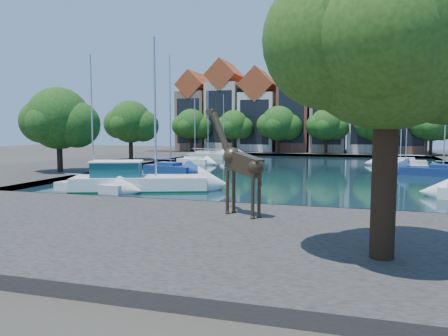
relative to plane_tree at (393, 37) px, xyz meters
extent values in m
plane|color=#38332B|center=(-7.62, 9.01, -7.67)|extent=(160.00, 160.00, 0.00)
cube|color=black|center=(-7.62, 33.01, -7.63)|extent=(38.00, 50.00, 0.08)
cube|color=#433E3A|center=(-7.62, 2.01, -7.42)|extent=(50.00, 14.00, 0.50)
cube|color=#433E3A|center=(-7.62, 65.01, -7.42)|extent=(60.00, 16.00, 0.50)
cube|color=#433E3A|center=(-32.62, 33.01, -7.42)|extent=(14.00, 52.00, 0.50)
cylinder|color=#332114|center=(-0.12, 0.01, -4.42)|extent=(0.80, 0.80, 5.50)
sphere|color=#1E4313|center=(-0.12, 0.01, 0.25)|extent=(6.40, 6.40, 6.40)
sphere|color=#1E4313|center=(-1.88, -0.39, -0.07)|extent=(4.48, 4.48, 4.48)
cube|color=#845C48|center=(-30.62, 65.01, -1.67)|extent=(5.39, 9.00, 11.00)
cube|color=maroon|center=(-30.62, 65.01, 5.04)|extent=(5.44, 9.18, 5.44)
cube|color=black|center=(-30.62, 60.53, -1.67)|extent=(4.40, 0.05, 8.25)
cube|color=#C2B695|center=(-24.62, 65.01, -0.92)|extent=(5.88, 9.00, 12.50)
cube|color=maroon|center=(-24.62, 65.01, 6.65)|extent=(5.94, 9.18, 5.94)
cube|color=black|center=(-24.62, 60.53, -0.92)|extent=(4.80, 0.05, 9.38)
cube|color=silver|center=(-18.12, 65.01, -1.92)|extent=(6.37, 9.00, 10.50)
cube|color=maroon|center=(-18.12, 65.01, 4.76)|extent=(6.43, 9.18, 6.43)
cube|color=black|center=(-18.12, 60.53, -1.92)|extent=(5.20, 0.05, 7.88)
cube|color=brown|center=(-11.62, 65.01, -0.67)|extent=(5.39, 9.00, 13.00)
cube|color=maroon|center=(-11.62, 65.01, 7.04)|extent=(5.44, 9.18, 5.44)
cube|color=black|center=(-11.62, 60.53, -0.67)|extent=(4.40, 0.05, 9.75)
cube|color=tan|center=(-5.62, 65.01, -1.42)|extent=(5.88, 9.00, 11.50)
cube|color=maroon|center=(-5.62, 65.01, 5.65)|extent=(5.94, 9.18, 5.94)
cube|color=black|center=(-5.62, 60.53, -1.42)|extent=(4.80, 0.05, 8.62)
cube|color=beige|center=(0.88, 65.01, -1.17)|extent=(6.37, 9.00, 12.00)
cube|color=maroon|center=(0.88, 65.01, 6.26)|extent=(6.43, 9.18, 6.43)
cube|color=black|center=(0.88, 60.53, -1.17)|extent=(5.20, 0.05, 9.00)
cube|color=brown|center=(7.38, 65.01, -1.92)|extent=(5.39, 9.00, 10.50)
cube|color=maroon|center=(7.38, 65.01, 4.54)|extent=(5.44, 9.18, 5.44)
cube|color=black|center=(7.38, 60.53, -1.92)|extent=(4.40, 0.05, 7.88)
cylinder|color=#332114|center=(-29.62, 59.51, -5.57)|extent=(0.50, 0.50, 3.20)
sphere|color=#133C11|center=(-29.62, 59.51, -2.29)|extent=(5.60, 5.60, 5.60)
sphere|color=#133C11|center=(-27.94, 59.81, -2.85)|extent=(4.20, 4.20, 4.20)
sphere|color=#133C11|center=(-31.16, 59.11, -2.57)|extent=(3.92, 3.92, 3.92)
cylinder|color=#332114|center=(-21.62, 59.51, -5.57)|extent=(0.50, 0.50, 3.20)
sphere|color=#133C11|center=(-21.62, 59.51, -2.41)|extent=(5.20, 5.20, 5.20)
sphere|color=#133C11|center=(-20.06, 59.81, -2.93)|extent=(3.90, 3.90, 3.90)
sphere|color=#133C11|center=(-23.05, 59.11, -2.67)|extent=(3.64, 3.64, 3.64)
cylinder|color=#332114|center=(-13.62, 59.51, -5.57)|extent=(0.50, 0.50, 3.20)
sphere|color=#133C11|center=(-13.62, 59.51, -2.17)|extent=(6.00, 6.00, 6.00)
sphere|color=#133C11|center=(-11.82, 59.81, -2.77)|extent=(4.50, 4.50, 4.50)
sphere|color=#133C11|center=(-15.27, 59.11, -2.47)|extent=(4.20, 4.20, 4.20)
cylinder|color=#332114|center=(-5.62, 59.51, -5.57)|extent=(0.50, 0.50, 3.20)
sphere|color=#133C11|center=(-5.62, 59.51, -2.35)|extent=(5.40, 5.40, 5.40)
sphere|color=#133C11|center=(-4.00, 59.81, -2.89)|extent=(4.05, 4.05, 4.05)
sphere|color=#133C11|center=(-7.10, 59.11, -2.62)|extent=(3.78, 3.78, 3.78)
cylinder|color=#332114|center=(2.38, 59.51, -5.57)|extent=(0.50, 0.50, 3.20)
sphere|color=#133C11|center=(2.38, 59.51, -2.23)|extent=(5.80, 5.80, 5.80)
sphere|color=#133C11|center=(4.12, 59.81, -2.81)|extent=(4.35, 4.35, 4.35)
sphere|color=#133C11|center=(0.79, 59.11, -2.52)|extent=(4.06, 4.06, 4.06)
cylinder|color=#332114|center=(10.38, 59.51, -5.57)|extent=(0.50, 0.50, 3.20)
sphere|color=#133C11|center=(10.38, 59.51, -2.41)|extent=(5.20, 5.20, 5.20)
sphere|color=#133C11|center=(11.94, 59.81, -2.93)|extent=(3.90, 3.90, 3.90)
sphere|color=#133C11|center=(8.95, 59.11, -2.67)|extent=(3.64, 3.64, 3.64)
cylinder|color=#332114|center=(-28.62, 21.01, -5.47)|extent=(0.54, 0.54, 3.40)
sphere|color=#133C11|center=(-28.62, 21.01, -1.97)|extent=(6.00, 6.00, 6.00)
sphere|color=#133C11|center=(-26.82, 21.31, -2.57)|extent=(4.50, 4.50, 4.50)
sphere|color=#133C11|center=(-30.27, 20.61, -2.27)|extent=(4.20, 4.20, 4.20)
cylinder|color=#332114|center=(-29.62, 37.01, -5.47)|extent=(0.54, 0.54, 3.40)
sphere|color=#133C11|center=(-29.62, 37.01, -2.09)|extent=(5.60, 5.60, 5.60)
sphere|color=#133C11|center=(-27.94, 37.31, -2.65)|extent=(4.20, 4.20, 4.20)
sphere|color=#133C11|center=(-31.16, 36.61, -2.37)|extent=(3.92, 3.92, 3.92)
cylinder|color=#392D1C|center=(-7.10, 5.61, -6.07)|extent=(0.17, 0.17, 2.21)
cylinder|color=#392D1C|center=(-6.88, 6.01, -6.07)|extent=(0.17, 0.17, 2.21)
cylinder|color=#392D1C|center=(-5.62, 4.81, -6.07)|extent=(0.17, 0.17, 2.21)
cylinder|color=#392D1C|center=(-5.40, 5.22, -6.07)|extent=(0.17, 0.17, 2.21)
cube|color=#392D1C|center=(-6.20, 5.39, -4.59)|extent=(2.16, 1.53, 1.29)
cylinder|color=#392D1C|center=(-7.58, 6.13, -3.16)|extent=(1.39, 0.95, 2.28)
cube|color=#392D1C|center=(-8.25, 6.49, -2.04)|extent=(0.63, 0.46, 0.35)
cube|color=white|center=(-16.41, 14.24, -6.92)|extent=(10.31, 6.19, 1.34)
cube|color=#124750|center=(-18.05, 13.63, -6.04)|extent=(4.04, 3.27, 1.24)
cylinder|color=#B2B2B7|center=(-15.31, 14.65, -1.40)|extent=(0.17, 0.17, 10.31)
cube|color=silver|center=(-19.62, 13.01, -7.17)|extent=(6.02, 2.65, 0.84)
cube|color=silver|center=(-19.62, 13.01, -6.89)|extent=(2.69, 1.69, 0.47)
cylinder|color=#B2B2B7|center=(-19.62, 13.01, -2.25)|extent=(0.11, 0.11, 9.38)
cube|color=navy|center=(-19.62, 27.26, -7.12)|extent=(6.46, 4.00, 0.95)
cube|color=navy|center=(-19.62, 27.26, -6.80)|extent=(3.01, 2.28, 0.53)
cylinder|color=#B2B2B7|center=(-19.62, 27.26, -1.14)|extent=(0.13, 0.13, 11.41)
cube|color=white|center=(-20.96, 38.22, -7.16)|extent=(5.40, 3.60, 0.86)
cube|color=white|center=(-20.96, 38.22, -6.88)|extent=(2.54, 2.01, 0.48)
cylinder|color=#B2B2B7|center=(-20.96, 38.22, -3.06)|extent=(0.11, 0.11, 7.73)
cube|color=silver|center=(-22.62, 48.41, -7.09)|extent=(6.89, 3.79, 1.00)
cube|color=silver|center=(-22.62, 48.41, -6.76)|extent=(3.16, 2.24, 0.55)
cylinder|color=#B2B2B7|center=(-22.62, 48.41, -1.96)|extent=(0.13, 0.13, 9.70)
cube|color=white|center=(-21.51, 53.01, -7.18)|extent=(6.11, 3.17, 0.82)
cube|color=white|center=(-21.51, 53.01, -6.90)|extent=(2.78, 1.91, 0.46)
cylinder|color=#B2B2B7|center=(-21.51, 53.01, -2.26)|extent=(0.11, 0.11, 9.39)
cube|color=navy|center=(7.38, 32.09, -7.10)|extent=(8.19, 4.33, 0.98)
cube|color=navy|center=(7.38, 32.09, -6.77)|extent=(3.74, 2.59, 0.55)
cylinder|color=#B2B2B7|center=(7.38, 32.09, -1.07)|extent=(0.13, 0.13, 11.52)
cube|color=silver|center=(4.38, 36.62, -7.19)|extent=(4.69, 1.98, 0.79)
cube|color=silver|center=(4.38, 36.62, -6.93)|extent=(2.09, 1.29, 0.44)
cylinder|color=#B2B2B7|center=(4.38, 36.62, -3.26)|extent=(0.11, 0.11, 7.43)
cube|color=silver|center=(4.38, 42.32, -7.12)|extent=(6.00, 2.53, 0.95)
cube|color=silver|center=(4.38, 42.32, -6.80)|extent=(2.67, 1.64, 0.53)
cylinder|color=#B2B2B7|center=(4.38, 42.32, -2.18)|extent=(0.13, 0.13, 9.34)
camera|label=1|loc=(-1.08, -15.09, -2.85)|focal=35.00mm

